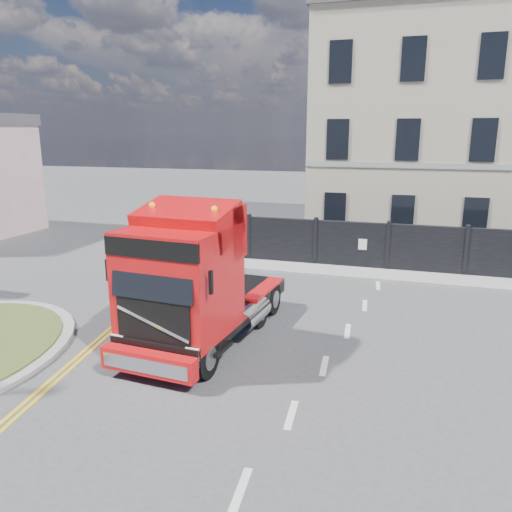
% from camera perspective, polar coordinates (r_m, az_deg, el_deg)
% --- Properties ---
extents(ground, '(120.00, 120.00, 0.00)m').
position_cam_1_polar(ground, '(13.82, -4.27, -10.12)').
color(ground, '#424244').
rests_on(ground, ground).
extents(hoarding_fence, '(18.80, 0.25, 2.00)m').
position_cam_1_polar(hoarding_fence, '(21.34, 21.63, 0.45)').
color(hoarding_fence, black).
rests_on(hoarding_fence, ground).
extents(georgian_building, '(12.30, 10.30, 12.80)m').
position_cam_1_polar(georgian_building, '(28.27, 20.25, 13.45)').
color(georgian_building, '#B2A28D').
rests_on(georgian_building, ground).
extents(pavement_far, '(20.00, 1.60, 0.12)m').
position_cam_1_polar(pavement_far, '(20.66, 20.06, -2.53)').
color(pavement_far, gray).
rests_on(pavement_far, ground).
extents(truck, '(2.90, 6.59, 3.85)m').
position_cam_1_polar(truck, '(13.12, -7.28, -3.48)').
color(truck, black).
rests_on(truck, ground).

